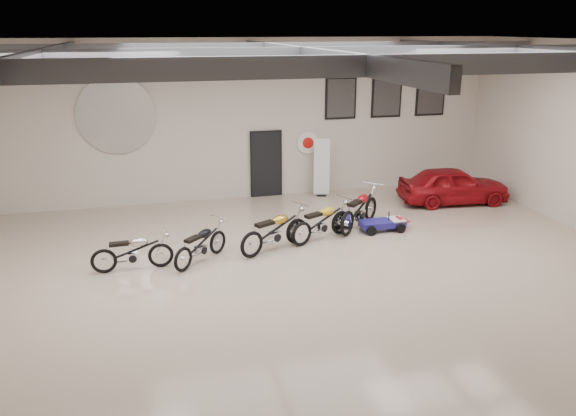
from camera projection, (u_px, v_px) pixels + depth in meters
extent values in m
cube|color=tan|center=(301.00, 269.00, 12.85)|extent=(16.00, 12.00, 0.01)
cube|color=slate|center=(303.00, 42.00, 11.32)|extent=(16.00, 12.00, 0.01)
cube|color=beige|center=(250.00, 120.00, 17.61)|extent=(16.00, 0.02, 5.00)
cube|color=black|center=(266.00, 165.00, 18.13)|extent=(0.92, 0.08, 2.10)
imported|color=maroon|center=(453.00, 185.00, 17.53)|extent=(1.70, 3.51, 1.16)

